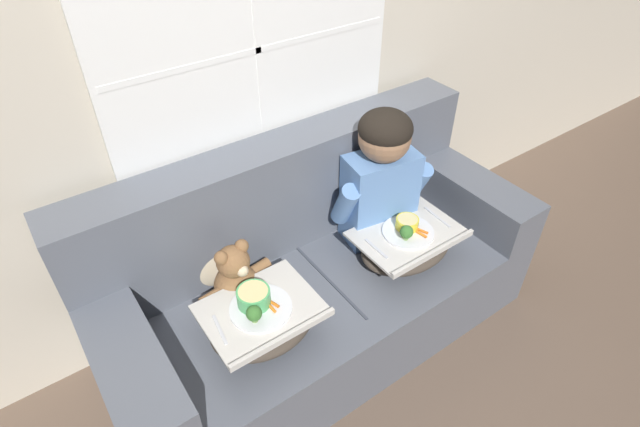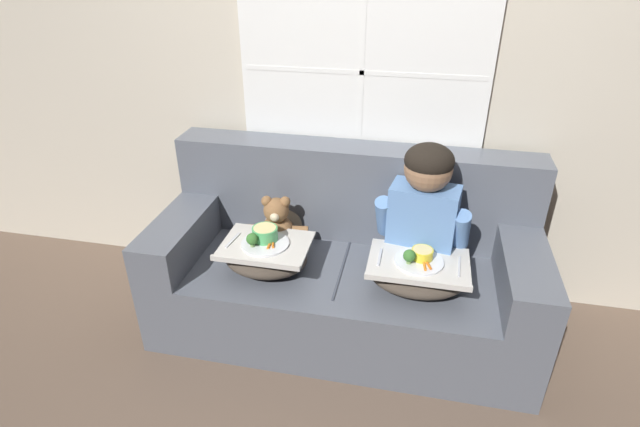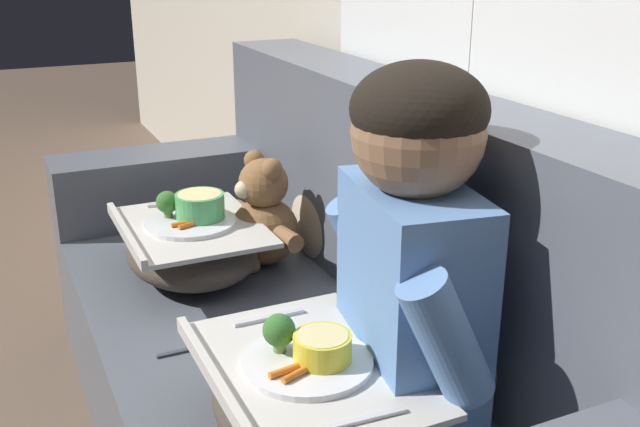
# 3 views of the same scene
# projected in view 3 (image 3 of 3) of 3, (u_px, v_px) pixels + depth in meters

# --- Properties ---
(couch) EXTENTS (1.96, 0.85, 0.94)m
(couch) POSITION_uv_depth(u_px,v_px,m) (320.00, 348.00, 1.78)
(couch) COLOR #565B66
(couch) RESTS_ON ground_plane
(throw_pillow_behind_child) EXTENTS (0.32, 0.16, 0.34)m
(throw_pillow_behind_child) POSITION_uv_depth(u_px,v_px,m) (483.00, 319.00, 1.45)
(throw_pillow_behind_child) COLOR #C1B293
(throw_pillow_behind_child) RESTS_ON couch
(throw_pillow_behind_teddy) EXTENTS (0.32, 0.16, 0.33)m
(throw_pillow_behind_teddy) POSITION_uv_depth(u_px,v_px,m) (320.00, 202.00, 2.10)
(throw_pillow_behind_teddy) COLOR #C1B293
(throw_pillow_behind_teddy) RESTS_ON couch
(child_figure) EXTENTS (0.49, 0.26, 0.66)m
(child_figure) POSITION_uv_depth(u_px,v_px,m) (413.00, 231.00, 1.31)
(child_figure) COLOR #5B84BC
(child_figure) RESTS_ON couch
(teddy_bear) EXTENTS (0.34, 0.24, 0.31)m
(teddy_bear) POSITION_uv_depth(u_px,v_px,m) (263.00, 218.00, 2.04)
(teddy_bear) COLOR brown
(teddy_bear) RESTS_ON couch
(lap_tray_child) EXTENTS (0.48, 0.34, 0.23)m
(lap_tray_child) POSITION_uv_depth(u_px,v_px,m) (307.00, 397.00, 1.33)
(lap_tray_child) COLOR #473D33
(lap_tray_child) RESTS_ON child_figure
(lap_tray_teddy) EXTENTS (0.44, 0.35, 0.23)m
(lap_tray_teddy) POSITION_uv_depth(u_px,v_px,m) (192.00, 246.00, 1.98)
(lap_tray_teddy) COLOR #473D33
(lap_tray_teddy) RESTS_ON teddy_bear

